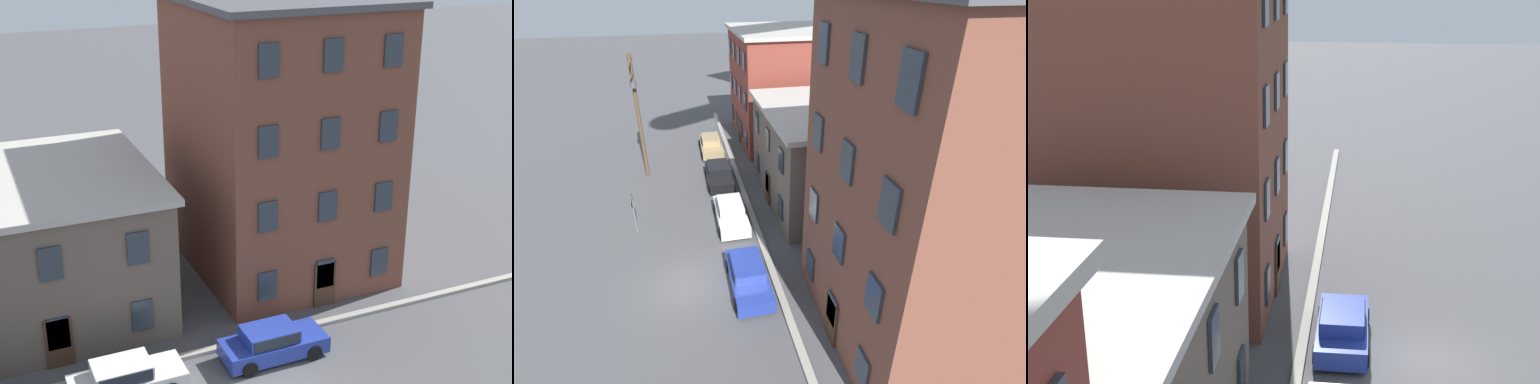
{
  "view_description": "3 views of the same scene",
  "coord_description": "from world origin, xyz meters",
  "views": [
    {
      "loc": [
        -9.94,
        -19.73,
        17.16
      ],
      "look_at": [
        0.95,
        5.04,
        6.67
      ],
      "focal_mm": 50.0,
      "sensor_mm": 36.0,
      "label": 1
    },
    {
      "loc": [
        16.22,
        0.63,
        13.98
      ],
      "look_at": [
        -1.28,
        4.7,
        4.16
      ],
      "focal_mm": 28.0,
      "sensor_mm": 36.0,
      "label": 2
    },
    {
      "loc": [
        -22.0,
        2.59,
        13.2
      ],
      "look_at": [
        0.82,
        5.21,
        5.71
      ],
      "focal_mm": 50.0,
      "sensor_mm": 36.0,
      "label": 3
    }
  ],
  "objects": [
    {
      "name": "ground_plane",
      "position": [
        0.0,
        0.0,
        0.0
      ],
      "size": [
        200.0,
        200.0,
        0.0
      ],
      "primitive_type": "plane",
      "color": "#4C4C4F"
    },
    {
      "name": "car_blue",
      "position": [
        0.82,
        3.09,
        0.75
      ],
      "size": [
        4.4,
        1.92,
        1.43
      ],
      "color": "#233899",
      "rests_on": "ground_plane"
    },
    {
      "name": "kerb_strip",
      "position": [
        0.0,
        4.5,
        0.08
      ],
      "size": [
        56.0,
        0.36,
        0.16
      ],
      "primitive_type": "cube",
      "color": "#9E998E",
      "rests_on": "ground_plane"
    },
    {
      "name": "apartment_far",
      "position": [
        4.86,
        11.21,
        6.91
      ],
      "size": [
        9.34,
        10.93,
        13.79
      ],
      "color": "brown",
      "rests_on": "ground_plane"
    }
  ]
}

